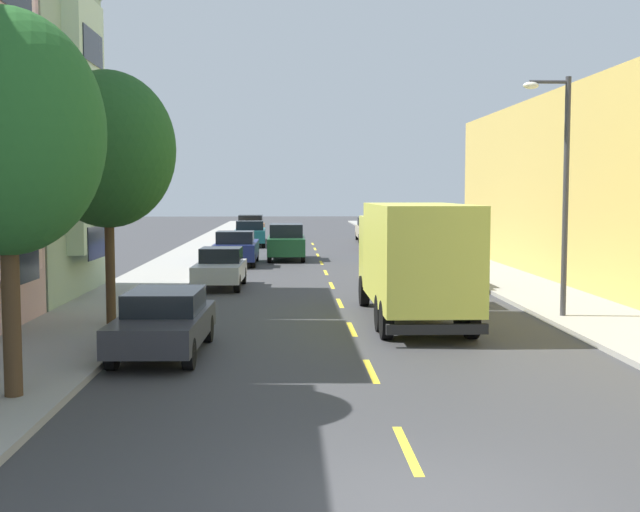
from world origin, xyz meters
name	(u,v)px	position (x,y,z in m)	size (l,w,h in m)	color
ground_plane	(323,266)	(0.00, 30.00, 0.00)	(160.00, 160.00, 0.00)	#38383A
sidewalk_left	(171,269)	(-7.10, 28.00, 0.07)	(3.20, 120.00, 0.14)	#99968E
sidewalk_right	(476,268)	(7.10, 28.00, 0.07)	(3.20, 120.00, 0.14)	#99968E
lane_centerline_dashes	(329,278)	(0.00, 24.50, 0.00)	(0.14, 47.20, 0.01)	yellow
street_tree_nearest	(6,133)	(-6.40, 4.72, 4.62)	(3.30, 3.30, 6.57)	#47331E
street_tree_second	(108,150)	(-6.40, 12.34, 4.74)	(3.55, 3.55, 6.67)	#47331E
street_lamp	(561,178)	(5.95, 13.24, 4.02)	(1.35, 0.28, 6.69)	#38383D
delivery_box_truck	(413,255)	(1.80, 13.12, 1.89)	(2.40, 7.98, 3.31)	#D8D84C
parked_hatchback_silver	(220,268)	(-4.27, 21.48, 0.76)	(1.83, 4.04, 1.50)	#B2B5BA
parked_sedan_burgundy	(384,238)	(4.28, 41.00, 0.75)	(1.90, 4.54, 1.43)	maroon
parked_suv_orange	(251,228)	(-4.47, 50.78, 0.99)	(1.98, 4.81, 1.93)	orange
parked_pickup_champagne	(370,230)	(4.36, 49.94, 0.83)	(2.14, 5.35, 1.73)	tan
parked_sedan_charcoal	(164,321)	(-4.47, 8.88, 0.75)	(1.91, 4.54, 1.43)	#333338
parked_hatchback_black	(445,268)	(4.25, 20.99, 0.76)	(1.76, 4.01, 1.50)	black
parked_pickup_teal	(250,234)	(-4.24, 44.87, 0.83)	(2.13, 5.35, 1.73)	#195B60
parked_pickup_navy	(237,248)	(-4.26, 31.03, 0.83)	(2.02, 5.31, 1.73)	navy
parked_suv_sky	(399,241)	(4.32, 34.40, 0.99)	(2.01, 4.82, 1.93)	#7A9EC6
moving_forest_sedan	(286,241)	(-1.80, 33.92, 0.99)	(1.95, 4.80, 1.93)	#194C28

